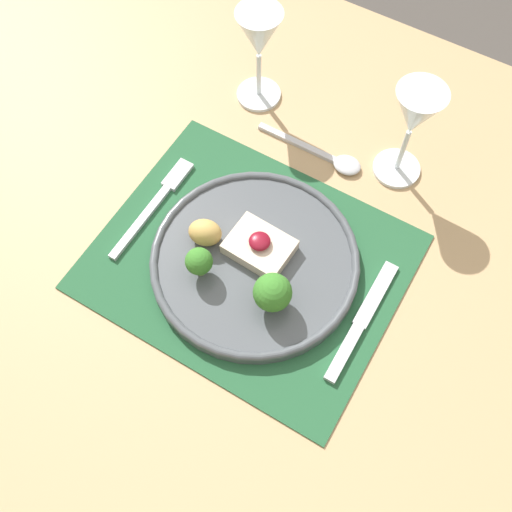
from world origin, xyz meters
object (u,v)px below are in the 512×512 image
(fork, at_px, (157,201))
(dinner_plate, at_px, (255,259))
(knife, at_px, (358,328))
(wine_glass_far, at_px, (259,40))
(wine_glass_near, at_px, (414,118))
(spoon, at_px, (331,158))

(fork, bearing_deg, dinner_plate, -7.26)
(fork, height_order, knife, knife)
(wine_glass_far, bearing_deg, wine_glass_near, -4.55)
(wine_glass_near, bearing_deg, wine_glass_far, 175.45)
(wine_glass_far, bearing_deg, spoon, -19.01)
(dinner_plate, height_order, wine_glass_near, wine_glass_near)
(spoon, xyz_separation_m, wine_glass_near, (0.10, 0.04, 0.12))
(wine_glass_near, bearing_deg, fork, -139.80)
(fork, distance_m, wine_glass_near, 0.39)
(dinner_plate, bearing_deg, wine_glass_near, 67.73)
(dinner_plate, distance_m, knife, 0.17)
(knife, relative_size, wine_glass_near, 1.14)
(knife, bearing_deg, wine_glass_near, 103.32)
(wine_glass_near, xyz_separation_m, wine_glass_far, (-0.26, 0.02, -0.00))
(wine_glass_near, height_order, wine_glass_far, wine_glass_near)
(dinner_plate, bearing_deg, knife, -4.51)
(wine_glass_near, bearing_deg, dinner_plate, -112.27)
(spoon, bearing_deg, fork, -132.77)
(knife, bearing_deg, spoon, 124.47)
(spoon, bearing_deg, wine_glass_near, 20.12)
(dinner_plate, relative_size, fork, 1.51)
(dinner_plate, relative_size, wine_glass_near, 1.73)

